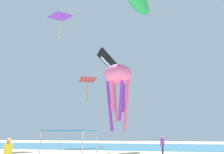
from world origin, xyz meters
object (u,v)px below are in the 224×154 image
person_rightmost (8,153)px  kite_diamond_purple (60,18)px  kite_diamond_red (88,81)px  canopy_tent (71,132)px  kite_inflatable_green (138,2)px  kite_parafoil_black (108,60)px  person_near_tent (162,143)px  kite_octopus_pink (118,78)px

person_rightmost → kite_diamond_purple: bearing=148.4°
person_rightmost → kite_diamond_red: kite_diamond_red is taller
person_rightmost → kite_diamond_purple: kite_diamond_purple is taller
kite_diamond_red → canopy_tent: bearing=-103.8°
kite_diamond_red → kite_inflatable_green: (8.33, -2.89, 10.65)m
kite_parafoil_black → kite_inflatable_green: (6.26, -7.20, 6.34)m
canopy_tent → person_rightmost: bearing=-107.8°
canopy_tent → person_rightmost: size_ratio=1.72×
person_near_tent → person_rightmost: person_rightmost is taller
person_near_tent → kite_octopus_pink: 8.63m
kite_parafoil_black → person_rightmost: bearing=-157.3°
kite_parafoil_black → kite_octopus_pink: size_ratio=0.67×
kite_octopus_pink → kite_diamond_purple: (-10.01, 5.32, 10.90)m
person_near_tent → kite_inflatable_green: bearing=21.0°
kite_parafoil_black → kite_inflatable_green: size_ratio=0.63×
person_rightmost → canopy_tent: bearing=111.0°
person_rightmost → kite_diamond_red: bearing=138.2°
canopy_tent → kite_inflatable_green: kite_inflatable_green is taller
canopy_tent → kite_inflatable_green: (2.76, 16.95, 18.37)m
kite_parafoil_black → canopy_tent: bearing=-153.0°
kite_parafoil_black → person_near_tent: bearing=-126.9°
person_rightmost → person_near_tent: bearing=103.9°
kite_inflatable_green → kite_octopus_pink: kite_inflatable_green is taller
person_near_tent → kite_diamond_purple: (-14.74, 5.89, 18.10)m
person_near_tent → kite_inflatable_green: kite_inflatable_green is taller
person_rightmost → kite_octopus_pink: size_ratio=0.24×
person_near_tent → kite_octopus_pink: bearing=79.1°
kite_parafoil_black → kite_inflatable_green: bearing=-120.2°
person_near_tent → kite_inflatable_green: size_ratio=0.22×
kite_diamond_red → kite_inflatable_green: 13.83m
kite_parafoil_black → kite_diamond_purple: kite_diamond_purple is taller
person_rightmost → kite_diamond_purple: (-7.57, 21.32, 18.07)m
person_near_tent → kite_parafoil_black: size_ratio=0.35×
canopy_tent → kite_inflatable_green: size_ratio=0.39×
kite_parafoil_black → kite_diamond_purple: size_ratio=1.28×
kite_diamond_red → kite_diamond_purple: 10.42m
person_rightmost → kite_inflatable_green: kite_inflatable_green is taller
person_rightmost → kite_parafoil_black: bearing=132.8°
kite_octopus_pink → kite_inflatable_green: bearing=-168.7°
kite_octopus_pink → kite_diamond_purple: bearing=-88.7°
kite_diamond_red → person_near_tent: bearing=-68.5°
person_rightmost → kite_diamond_red: (-4.06, 24.53, 8.80)m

